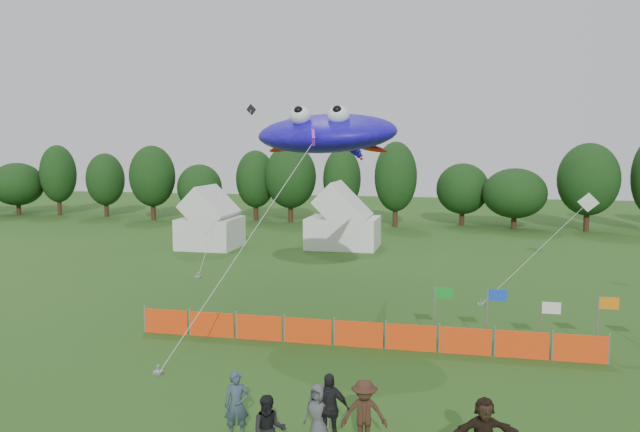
% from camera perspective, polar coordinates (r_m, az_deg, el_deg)
% --- Properties ---
extents(ground, '(160.00, 160.00, 0.00)m').
position_cam_1_polar(ground, '(17.99, -4.36, -18.88)').
color(ground, '#234C16').
rests_on(ground, ground).
extents(treeline, '(104.57, 8.78, 8.36)m').
position_cam_1_polar(treeline, '(60.67, 9.46, 3.00)').
color(treeline, '#382314').
rests_on(treeline, ground).
extents(tent_left, '(4.26, 4.26, 3.76)m').
position_cam_1_polar(tent_left, '(47.92, -10.01, -0.63)').
color(tent_left, silver).
rests_on(tent_left, ground).
extents(tent_right, '(5.36, 4.29, 3.79)m').
position_cam_1_polar(tent_right, '(47.32, 2.13, -0.61)').
color(tent_right, white).
rests_on(tent_right, ground).
extents(barrier_fence, '(17.90, 0.06, 1.00)m').
position_cam_1_polar(barrier_fence, '(24.38, 3.53, -10.73)').
color(barrier_fence, '#F6400D').
rests_on(barrier_fence, ground).
extents(flag_row, '(8.73, 0.70, 2.25)m').
position_cam_1_polar(flag_row, '(25.40, 19.74, -8.29)').
color(flag_row, gray).
rests_on(flag_row, ground).
extents(spectator_a, '(0.76, 0.63, 1.79)m').
position_cam_1_polar(spectator_a, '(17.29, -7.63, -16.75)').
color(spectator_a, '#314251').
rests_on(spectator_a, ground).
extents(spectator_b, '(1.01, 0.89, 1.74)m').
position_cam_1_polar(spectator_b, '(15.88, -4.70, -18.99)').
color(spectator_b, black).
rests_on(spectator_b, ground).
extents(spectator_c, '(1.28, 0.90, 1.81)m').
position_cam_1_polar(spectator_c, '(16.62, 4.07, -17.64)').
color(spectator_c, '#392117').
rests_on(spectator_c, ground).
extents(spectator_d, '(1.12, 0.48, 1.90)m').
position_cam_1_polar(spectator_d, '(16.79, 0.78, -17.22)').
color(spectator_d, black).
rests_on(spectator_d, ground).
extents(spectator_e, '(0.89, 0.72, 1.58)m').
position_cam_1_polar(spectator_e, '(16.90, -0.18, -17.64)').
color(spectator_e, '#48494C').
rests_on(spectator_e, ground).
extents(stingray_kite, '(8.08, 17.79, 9.46)m').
position_cam_1_polar(stingray_kite, '(28.58, 0.84, 7.52)').
color(stingray_kite, '#2010E4').
rests_on(stingray_kite, ground).
extents(small_kite_white, '(7.36, 10.27, 4.89)m').
position_cam_1_polar(small_kite_white, '(38.41, 21.27, -0.95)').
color(small_kite_white, white).
rests_on(small_kite_white, ground).
extents(small_kite_dark, '(0.84, 11.00, 10.79)m').
position_cam_1_polar(small_kite_dark, '(42.45, -8.10, 4.02)').
color(small_kite_dark, black).
rests_on(small_kite_dark, ground).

